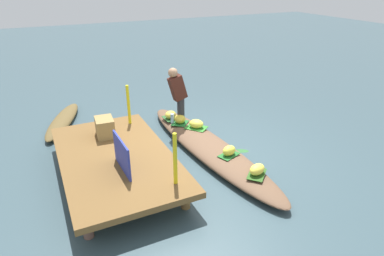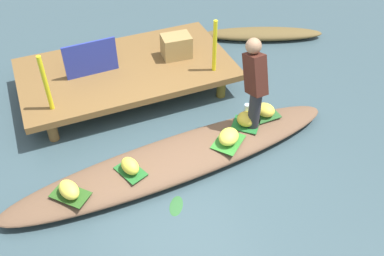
{
  "view_description": "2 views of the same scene",
  "coord_description": "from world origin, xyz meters",
  "px_view_note": "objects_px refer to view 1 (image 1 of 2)",
  "views": [
    {
      "loc": [
        -5.14,
        2.81,
        3.24
      ],
      "look_at": [
        0.48,
        0.11,
        0.34
      ],
      "focal_mm": 31.24,
      "sensor_mm": 36.0,
      "label": 1
    },
    {
      "loc": [
        -1.34,
        -3.66,
        4.04
      ],
      "look_at": [
        0.3,
        0.25,
        0.33
      ],
      "focal_mm": 40.17,
      "sensor_mm": 36.0,
      "label": 2
    }
  ],
  "objects_px": {
    "banana_bunch_3": "(229,151)",
    "produce_crate": "(105,127)",
    "water_bottle": "(172,118)",
    "market_banner": "(122,155)",
    "moored_boat": "(63,121)",
    "banana_bunch_2": "(257,169)",
    "banana_bunch_4": "(170,115)",
    "vendor_boat": "(208,147)",
    "vendor_person": "(178,92)",
    "banana_bunch_1": "(180,119)",
    "banana_bunch_0": "(196,124)"
  },
  "relations": [
    {
      "from": "banana_bunch_1",
      "to": "banana_bunch_2",
      "type": "xyz_separation_m",
      "value": [
        -2.44,
        -0.31,
        -0.01
      ]
    },
    {
      "from": "vendor_boat",
      "to": "produce_crate",
      "type": "xyz_separation_m",
      "value": [
        0.7,
        1.83,
        0.5
      ]
    },
    {
      "from": "moored_boat",
      "to": "produce_crate",
      "type": "distance_m",
      "value": 2.12
    },
    {
      "from": "vendor_boat",
      "to": "banana_bunch_0",
      "type": "distance_m",
      "value": 0.71
    },
    {
      "from": "banana_bunch_4",
      "to": "market_banner",
      "type": "relative_size",
      "value": 0.35
    },
    {
      "from": "moored_boat",
      "to": "banana_bunch_0",
      "type": "xyz_separation_m",
      "value": [
        -1.98,
        -2.53,
        0.23
      ]
    },
    {
      "from": "moored_boat",
      "to": "banana_bunch_2",
      "type": "relative_size",
      "value": 7.21
    },
    {
      "from": "market_banner",
      "to": "banana_bunch_2",
      "type": "bearing_deg",
      "value": -112.53
    },
    {
      "from": "banana_bunch_1",
      "to": "banana_bunch_3",
      "type": "bearing_deg",
      "value": -172.31
    },
    {
      "from": "vendor_boat",
      "to": "banana_bunch_3",
      "type": "distance_m",
      "value": 0.69
    },
    {
      "from": "moored_boat",
      "to": "produce_crate",
      "type": "relative_size",
      "value": 5.03
    },
    {
      "from": "produce_crate",
      "to": "banana_bunch_2",
      "type": "bearing_deg",
      "value": -136.22
    },
    {
      "from": "vendor_person",
      "to": "produce_crate",
      "type": "xyz_separation_m",
      "value": [
        -0.42,
        1.68,
        -0.32
      ]
    },
    {
      "from": "water_bottle",
      "to": "market_banner",
      "type": "xyz_separation_m",
      "value": [
        -1.75,
        1.57,
        0.36
      ]
    },
    {
      "from": "moored_boat",
      "to": "banana_bunch_2",
      "type": "distance_m",
      "value": 4.83
    },
    {
      "from": "banana_bunch_3",
      "to": "produce_crate",
      "type": "xyz_separation_m",
      "value": [
        1.35,
        1.92,
        0.29
      ]
    },
    {
      "from": "moored_boat",
      "to": "banana_bunch_1",
      "type": "bearing_deg",
      "value": -103.23
    },
    {
      "from": "banana_bunch_4",
      "to": "produce_crate",
      "type": "height_order",
      "value": "produce_crate"
    },
    {
      "from": "banana_bunch_0",
      "to": "banana_bunch_3",
      "type": "bearing_deg",
      "value": -179.61
    },
    {
      "from": "banana_bunch_2",
      "to": "banana_bunch_4",
      "type": "bearing_deg",
      "value": 8.11
    },
    {
      "from": "moored_boat",
      "to": "water_bottle",
      "type": "distance_m",
      "value": 2.66
    },
    {
      "from": "moored_boat",
      "to": "banana_bunch_4",
      "type": "bearing_deg",
      "value": -98.0
    },
    {
      "from": "banana_bunch_4",
      "to": "vendor_boat",
      "type": "bearing_deg",
      "value": -171.02
    },
    {
      "from": "moored_boat",
      "to": "vendor_person",
      "type": "xyz_separation_m",
      "value": [
        -1.54,
        -2.3,
        0.84
      ]
    },
    {
      "from": "banana_bunch_4",
      "to": "vendor_person",
      "type": "xyz_separation_m",
      "value": [
        -0.27,
        -0.07,
        0.61
      ]
    },
    {
      "from": "banana_bunch_3",
      "to": "water_bottle",
      "type": "xyz_separation_m",
      "value": [
        1.78,
        0.37,
        0.01
      ]
    },
    {
      "from": "banana_bunch_2",
      "to": "banana_bunch_3",
      "type": "xyz_separation_m",
      "value": [
        0.74,
        0.08,
        0.0
      ]
    },
    {
      "from": "vendor_person",
      "to": "market_banner",
      "type": "distance_m",
      "value": 2.44
    },
    {
      "from": "banana_bunch_1",
      "to": "banana_bunch_2",
      "type": "relative_size",
      "value": 0.82
    },
    {
      "from": "vendor_boat",
      "to": "banana_bunch_1",
      "type": "distance_m",
      "value": 1.08
    },
    {
      "from": "banana_bunch_1",
      "to": "banana_bunch_4",
      "type": "height_order",
      "value": "banana_bunch_1"
    },
    {
      "from": "moored_boat",
      "to": "banana_bunch_3",
      "type": "xyz_separation_m",
      "value": [
        -3.31,
        -2.53,
        0.23
      ]
    },
    {
      "from": "moored_boat",
      "to": "banana_bunch_0",
      "type": "bearing_deg",
      "value": -106.46
    },
    {
      "from": "moored_boat",
      "to": "banana_bunch_1",
      "type": "relative_size",
      "value": 8.74
    },
    {
      "from": "banana_bunch_4",
      "to": "water_bottle",
      "type": "relative_size",
      "value": 1.27
    },
    {
      "from": "banana_bunch_0",
      "to": "banana_bunch_2",
      "type": "relative_size",
      "value": 1.02
    },
    {
      "from": "banana_bunch_4",
      "to": "banana_bunch_3",
      "type": "bearing_deg",
      "value": -171.31
    },
    {
      "from": "banana_bunch_3",
      "to": "banana_bunch_0",
      "type": "bearing_deg",
      "value": 0.39
    },
    {
      "from": "vendor_boat",
      "to": "moored_boat",
      "type": "relative_size",
      "value": 2.04
    },
    {
      "from": "vendor_boat",
      "to": "banana_bunch_4",
      "type": "bearing_deg",
      "value": 5.03
    },
    {
      "from": "banana_bunch_1",
      "to": "produce_crate",
      "type": "height_order",
      "value": "produce_crate"
    },
    {
      "from": "produce_crate",
      "to": "water_bottle",
      "type": "bearing_deg",
      "value": -74.46
    },
    {
      "from": "banana_bunch_4",
      "to": "banana_bunch_1",
      "type": "bearing_deg",
      "value": -166.44
    },
    {
      "from": "vendor_boat",
      "to": "banana_bunch_1",
      "type": "bearing_deg",
      "value": 3.51
    },
    {
      "from": "moored_boat",
      "to": "banana_bunch_0",
      "type": "distance_m",
      "value": 3.22
    },
    {
      "from": "banana_bunch_2",
      "to": "banana_bunch_3",
      "type": "height_order",
      "value": "banana_bunch_3"
    },
    {
      "from": "moored_boat",
      "to": "water_bottle",
      "type": "relative_size",
      "value": 10.2
    },
    {
      "from": "moored_boat",
      "to": "vendor_person",
      "type": "relative_size",
      "value": 1.78
    },
    {
      "from": "vendor_boat",
      "to": "market_banner",
      "type": "distance_m",
      "value": 2.03
    },
    {
      "from": "vendor_boat",
      "to": "market_banner",
      "type": "relative_size",
      "value": 5.81
    }
  ]
}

